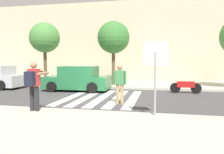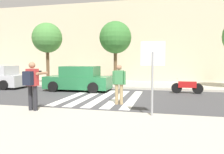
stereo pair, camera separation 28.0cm
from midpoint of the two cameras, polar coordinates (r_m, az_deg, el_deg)
ground_plane at (r=11.13m, az=-3.55°, el=-5.53°), size 120.00×120.00×0.00m
sidewalk_near at (r=5.57m, az=-21.48°, el=-15.27°), size 60.00×6.00×0.14m
sidewalk_far at (r=16.92m, az=1.88°, el=-1.87°), size 60.00×4.80×0.14m
building_facade_far at (r=21.23m, az=4.01°, el=8.77°), size 56.00×4.00×7.08m
crosswalk_stripe_0 at (r=11.83m, az=-10.80°, el=-4.98°), size 0.44×5.20×0.01m
crosswalk_stripe_1 at (r=11.55m, az=-7.13°, el=-5.17°), size 0.44×5.20×0.01m
crosswalk_stripe_2 at (r=11.32m, az=-3.28°, el=-5.34°), size 0.44×5.20×0.01m
crosswalk_stripe_3 at (r=11.14m, az=0.71°, el=-5.49°), size 0.44×5.20×0.01m
crosswalk_stripe_4 at (r=11.01m, az=4.82°, el=-5.62°), size 0.44×5.20×0.01m
stop_sign at (r=7.07m, az=10.18°, el=3.89°), size 0.76×0.08×2.37m
photographer_with_backpack at (r=8.11m, az=-20.75°, el=-1.19°), size 0.62×0.87×1.72m
pedestrian_crossing at (r=9.45m, az=1.19°, el=-1.33°), size 0.58×0.25×1.72m
parked_car_green at (r=13.89m, az=-9.62°, el=-0.59°), size 4.10×1.92×1.55m
motorcycle at (r=13.33m, az=18.09°, el=-2.30°), size 1.76×0.60×0.87m
street_tree_west at (r=17.09m, az=-17.64°, el=9.68°), size 2.21×2.21×4.55m
street_tree_center at (r=15.84m, az=-0.13°, el=10.20°), size 2.30×2.30×4.55m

